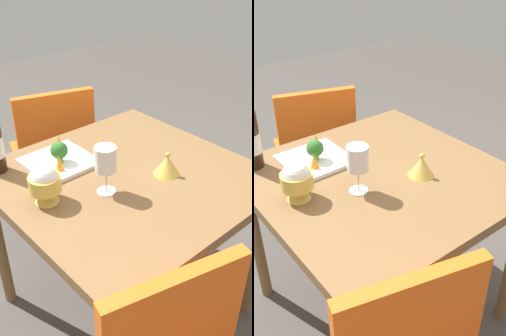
% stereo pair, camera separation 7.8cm
% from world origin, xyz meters
% --- Properties ---
extents(ground_plane, '(8.00, 8.00, 0.00)m').
position_xyz_m(ground_plane, '(0.00, 0.00, 0.00)').
color(ground_plane, '#4C4742').
extents(dining_table, '(0.90, 0.90, 0.72)m').
position_xyz_m(dining_table, '(0.00, 0.00, 0.64)').
color(dining_table, brown).
rests_on(dining_table, ground_plane).
extents(chair_near_window, '(0.50, 0.50, 0.85)m').
position_xyz_m(chair_near_window, '(0.70, -0.11, 0.53)').
color(chair_near_window, orange).
rests_on(chair_near_window, ground_plane).
extents(wine_glass, '(0.08, 0.08, 0.18)m').
position_xyz_m(wine_glass, '(-0.04, 0.13, 0.85)').
color(wine_glass, white).
rests_on(wine_glass, dining_table).
extents(rice_bowl, '(0.11, 0.11, 0.14)m').
position_xyz_m(rice_bowl, '(0.05, 0.31, 0.80)').
color(rice_bowl, gold).
rests_on(rice_bowl, dining_table).
extents(rice_bowl_lid, '(0.10, 0.10, 0.09)m').
position_xyz_m(rice_bowl_lid, '(-0.10, -0.12, 0.76)').
color(rice_bowl_lid, gold).
rests_on(rice_bowl_lid, dining_table).
extents(serving_plate, '(0.25, 0.25, 0.02)m').
position_xyz_m(serving_plate, '(0.24, 0.14, 0.73)').
color(serving_plate, white).
rests_on(serving_plate, dining_table).
extents(broccoli_floret, '(0.07, 0.07, 0.09)m').
position_xyz_m(broccoli_floret, '(0.22, 0.15, 0.79)').
color(broccoli_floret, '#729E4C').
rests_on(broccoli_floret, serving_plate).
extents(carrot_garnish_left, '(0.03, 0.03, 0.06)m').
position_xyz_m(carrot_garnish_left, '(0.17, 0.18, 0.77)').
color(carrot_garnish_left, orange).
rests_on(carrot_garnish_left, serving_plate).
extents(carrot_garnish_right, '(0.04, 0.04, 0.07)m').
position_xyz_m(carrot_garnish_right, '(0.30, 0.10, 0.77)').
color(carrot_garnish_right, orange).
rests_on(carrot_garnish_right, serving_plate).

